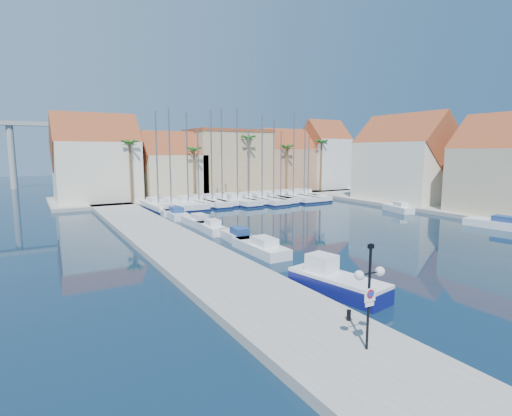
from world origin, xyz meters
The scene contains 42 objects.
ground centered at (0.00, 0.00, 0.00)m, with size 260.00×260.00×0.00m, color black.
quay_west centered at (-9.00, 13.50, 0.25)m, with size 6.00×77.00×0.50m, color gray.
shore_north centered at (10.00, 48.00, 0.25)m, with size 54.00×16.00×0.50m, color gray.
shore_east centered at (32.00, 15.00, 0.25)m, with size 12.00×60.00×0.50m, color gray.
lamp_post centered at (-8.32, -8.25, 3.30)m, with size 1.45×0.42×4.27m.
bollard centered at (-7.07, -5.88, 0.75)m, with size 0.20×0.20×0.50m, color black.
fishing_boat centered at (-4.32, -1.80, 0.70)m, with size 3.14×6.32×2.12m.
motorboat_west_0 centered at (-3.40, 8.30, 0.51)m, with size 2.04×6.32×1.40m.
motorboat_west_1 centered at (-3.18, 12.83, 0.51)m, with size 2.21×5.58×1.40m.
motorboat_west_2 centered at (-3.58, 17.92, 0.51)m, with size 1.84×5.18×1.40m.
motorboat_west_3 centered at (-3.43, 21.94, 0.51)m, with size 1.96×5.70×1.40m.
motorboat_west_4 centered at (-3.85, 28.35, 0.51)m, with size 2.23×6.06×1.40m.
motorboat_west_5 centered at (-3.79, 32.42, 0.51)m, with size 2.45×6.64×1.40m.
motorboat_west_6 centered at (-3.83, 37.26, 0.51)m, with size 1.67×5.05×1.40m.
motorboat_east_0 centered at (24.02, 4.53, 0.51)m, with size 3.06×6.81×1.40m.
motorboat_east_1 centered at (23.98, 17.91, 0.51)m, with size 2.79×5.27×1.40m.
sailboat_0 centered at (-3.85, 36.25, 0.60)m, with size 2.85×9.95×13.53m.
sailboat_1 centered at (-2.17, 35.79, 0.61)m, with size 3.32×9.76×14.05m.
sailboat_2 centered at (0.43, 35.99, 0.60)m, with size 3.17×10.08×13.50m.
sailboat_3 centered at (2.44, 36.90, 0.59)m, with size 3.01×8.76×11.40m.
sailboat_4 centered at (4.34, 36.35, 0.61)m, with size 2.67×9.77×14.02m.
sailboat_5 centered at (6.15, 36.50, 0.65)m, with size 2.80×8.62×14.34m.
sailboat_6 centered at (8.33, 35.95, 0.60)m, with size 3.78×11.07×14.45m.
sailboat_7 centered at (10.34, 35.97, 0.59)m, with size 2.84×9.12×11.58m.
sailboat_8 centered at (12.45, 35.54, 0.57)m, with size 4.09×12.00×13.56m.
sailboat_9 centered at (14.78, 35.73, 0.58)m, with size 3.17×10.99×13.11m.
sailboat_10 centered at (16.51, 36.10, 0.57)m, with size 3.36×10.20×11.36m.
sailboat_11 centered at (18.66, 35.79, 0.58)m, with size 3.29×12.04×14.34m.
sailboat_12 centered at (20.75, 35.62, 0.58)m, with size 3.98×11.69×13.99m.
sailboat_13 centered at (22.78, 36.92, 0.59)m, with size 2.73×8.64×11.11m.
building_0 centered at (-10.00, 47.00, 6.52)m, with size 12.30×9.00×13.50m.
building_1 centered at (2.00, 47.00, 5.30)m, with size 10.30×8.00×11.00m.
building_2 centered at (13.00, 48.00, 6.26)m, with size 14.20×10.20×11.50m.
building_3 centered at (25.00, 47.00, 5.86)m, with size 10.30×8.00×12.00m.
building_4 centered at (34.00, 46.00, 6.97)m, with size 8.30×8.00×14.00m.
building_5 centered at (32.00, 8.00, 5.96)m, with size 9.00×12.30×12.50m.
building_6 centered at (32.00, 24.00, 6.52)m, with size 9.00×14.30×13.50m.
palm_0 centered at (-6.00, 42.00, 9.08)m, with size 2.60×2.60×10.15m.
palm_1 centered at (4.00, 42.00, 8.14)m, with size 2.60×2.60×9.15m.
palm_2 centered at (14.00, 42.00, 10.02)m, with size 2.60×2.60×11.15m.
palm_3 centered at (22.00, 42.00, 8.61)m, with size 2.60×2.60×9.65m.
palm_4 centered at (30.00, 42.00, 9.55)m, with size 2.60×2.60×10.65m.
Camera 1 is at (-19.47, -18.89, 8.27)m, focal length 28.00 mm.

